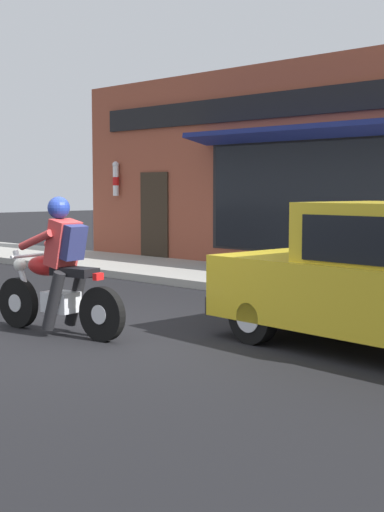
{
  "coord_description": "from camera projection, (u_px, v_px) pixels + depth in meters",
  "views": [
    {
      "loc": [
        -5.08,
        -6.47,
        1.7
      ],
      "look_at": [
        0.73,
        -0.93,
        0.95
      ],
      "focal_mm": 50.0,
      "sensor_mm": 36.0,
      "label": 1
    }
  ],
  "objects": [
    {
      "name": "sidewalk_curb",
      "position": [
        197.0,
        273.0,
        13.93
      ],
      "size": [
        2.6,
        22.0,
        0.14
      ],
      "primitive_type": "cube",
      "color": "#9E9B93",
      "rests_on": "ground"
    },
    {
      "name": "motorcycle_with_rider",
      "position": [
        59.0,
        277.0,
        8.34
      ],
      "size": [
        0.65,
        2.01,
        1.62
      ],
      "color": "black",
      "rests_on": "ground"
    },
    {
      "name": "storefront_building",
      "position": [
        257.0,
        170.0,
        14.66
      ],
      "size": [
        1.25,
        10.17,
        4.2
      ],
      "color": "brown",
      "rests_on": "ground"
    },
    {
      "name": "ground_plane",
      "position": [
        91.0,
        336.0,
        8.27
      ],
      "size": [
        80.0,
        80.0,
        0.0
      ],
      "primitive_type": "plane",
      "color": "black"
    }
  ]
}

